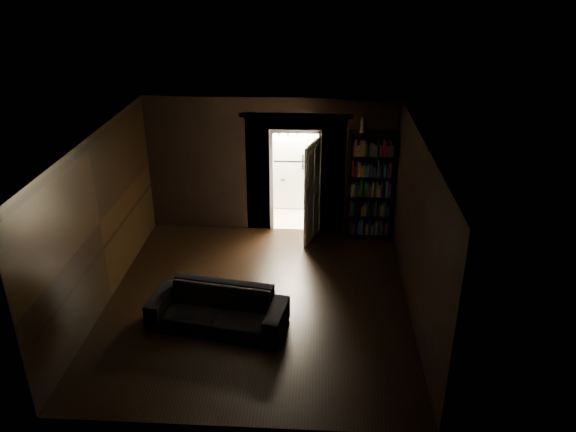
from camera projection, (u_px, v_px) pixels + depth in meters
name	position (u px, v px, depth m)	size (l,w,h in m)	color
ground	(258.00, 301.00, 9.41)	(5.50, 5.50, 0.00)	black
room_walls	(262.00, 184.00, 9.66)	(5.02, 5.61, 2.84)	black
kitchen_alcove	(298.00, 157.00, 12.37)	(2.20, 1.80, 2.60)	#B1AC9A
sofa	(217.00, 303.00, 8.66)	(2.12, 0.92, 0.82)	black
bookshelf	(370.00, 186.00, 11.14)	(0.90, 0.32, 2.20)	black
refrigerator	(291.00, 170.00, 12.75)	(0.74, 0.68, 1.65)	white
door	(312.00, 193.00, 11.03)	(0.85, 0.05, 2.05)	white
figurine	(362.00, 125.00, 10.63)	(0.10, 0.10, 0.29)	silver
bottles	(288.00, 130.00, 12.26)	(0.66, 0.08, 0.27)	black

